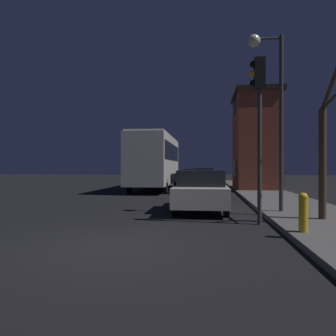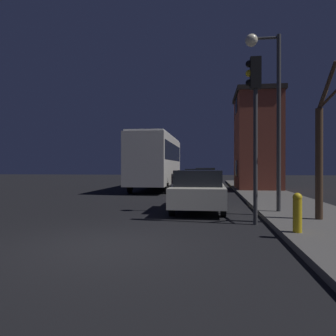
# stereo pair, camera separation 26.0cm
# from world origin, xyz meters

# --- Properties ---
(ground_plane) EXTENTS (120.00, 120.00, 0.00)m
(ground_plane) POSITION_xyz_m (0.00, 0.00, 0.00)
(ground_plane) COLOR black
(brick_building) EXTENTS (3.07, 5.05, 6.71)m
(brick_building) POSITION_xyz_m (5.45, 17.06, 3.52)
(brick_building) COLOR brown
(brick_building) RESTS_ON sidewalk
(streetlamp) EXTENTS (1.18, 0.42, 6.02)m
(streetlamp) POSITION_xyz_m (4.14, 4.84, 4.29)
(streetlamp) COLOR #38383A
(streetlamp) RESTS_ON sidewalk
(traffic_light) EXTENTS (0.43, 0.24, 4.76)m
(traffic_light) POSITION_xyz_m (3.45, 2.97, 3.40)
(traffic_light) COLOR #38383A
(traffic_light) RESTS_ON ground
(bare_tree) EXTENTS (1.18, 1.38, 4.42)m
(bare_tree) POSITION_xyz_m (5.34, 3.23, 2.15)
(bare_tree) COLOR #473323
(bare_tree) RESTS_ON sidewalk
(bus) EXTENTS (2.49, 9.77, 3.83)m
(bus) POSITION_xyz_m (-1.63, 16.51, 2.27)
(bus) COLOR beige
(bus) RESTS_ON ground
(car_near_lane) EXTENTS (1.88, 4.61, 1.52)m
(car_near_lane) POSITION_xyz_m (1.78, 5.77, 0.78)
(car_near_lane) COLOR beige
(car_near_lane) RESTS_ON ground
(car_mid_lane) EXTENTS (1.78, 4.10, 1.52)m
(car_mid_lane) POSITION_xyz_m (1.48, 14.05, 0.80)
(car_mid_lane) COLOR black
(car_mid_lane) RESTS_ON ground
(car_far_lane) EXTENTS (1.84, 4.58, 1.55)m
(car_far_lane) POSITION_xyz_m (1.78, 22.31, 0.82)
(car_far_lane) COLOR olive
(car_far_lane) RESTS_ON ground
(fire_hydrant) EXTENTS (0.21, 0.21, 0.91)m
(fire_hydrant) POSITION_xyz_m (4.18, 1.22, 0.62)
(fire_hydrant) COLOR gold
(fire_hydrant) RESTS_ON sidewalk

